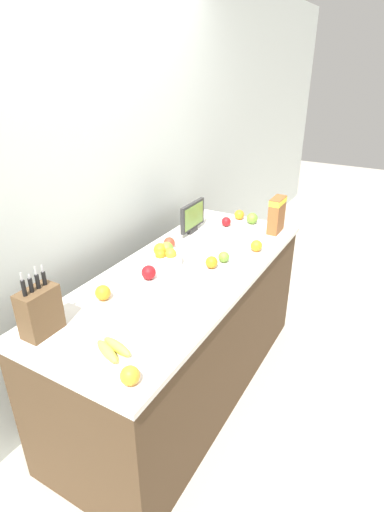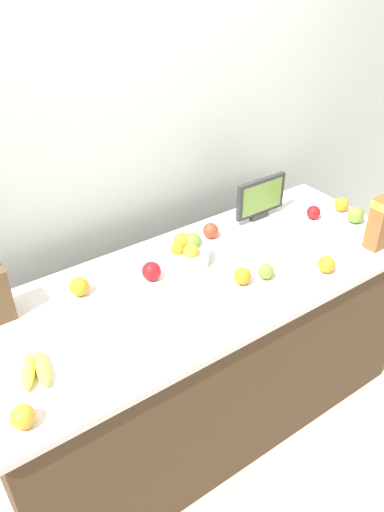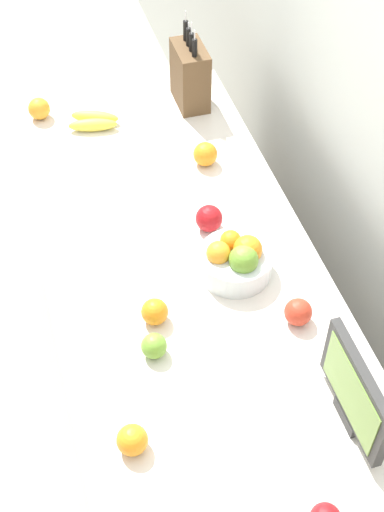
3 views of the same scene
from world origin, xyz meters
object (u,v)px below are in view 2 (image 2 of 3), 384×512
object	(u,v)px
banana_bunch	(35,370)
apple_leftmost	(211,231)
small_monitor	(261,198)
apple_rear	(355,215)
apple_middle	(266,271)
orange_near_bowl	(326,264)
orange_by_cereal	(242,276)
orange_front_center	(341,204)
apple_by_knife_block	(314,212)
apple_near_bananas	(151,271)
orange_mid_left	(23,417)
orange_back_center	(79,286)
fruit_bowl	(186,252)

from	to	relation	value
banana_bunch	apple_leftmost	distance (m)	1.04
small_monitor	apple_rear	distance (m)	0.47
apple_leftmost	apple_middle	distance (m)	0.39
apple_rear	orange_near_bowl	distance (m)	0.48
orange_by_cereal	orange_front_center	world-z (taller)	orange_front_center
apple_by_knife_block	apple_near_bananas	size ratio (longest dim) A/B	0.85
orange_near_bowl	orange_mid_left	world-z (taller)	orange_mid_left
apple_middle	orange_back_center	world-z (taller)	orange_back_center
apple_leftmost	apple_by_knife_block	distance (m)	0.55
apple_leftmost	banana_bunch	bearing A→B (deg)	-160.28
orange_back_center	orange_front_center	xyz separation A→B (m)	(1.38, -0.14, -0.00)
orange_mid_left	orange_front_center	world-z (taller)	orange_mid_left
apple_by_knife_block	orange_back_center	bearing A→B (deg)	174.86
small_monitor	apple_near_bananas	size ratio (longest dim) A/B	3.54
apple_middle	orange_back_center	distance (m)	0.76
orange_near_bowl	orange_by_cereal	bearing A→B (deg)	157.71
small_monitor	orange_back_center	world-z (taller)	small_monitor
fruit_bowl	banana_bunch	distance (m)	0.81
orange_back_center	orange_mid_left	size ratio (longest dim) A/B	1.04
banana_bunch	apple_near_bananas	distance (m)	0.63
apple_by_knife_block	orange_near_bowl	world-z (taller)	orange_near_bowl
banana_bunch	apple_middle	xyz separation A→B (m)	(0.98, -0.04, 0.01)
apple_leftmost	orange_mid_left	xyz separation A→B (m)	(-1.08, -0.52, 0.00)
small_monitor	orange_near_bowl	distance (m)	0.51
apple_near_bananas	orange_mid_left	xyz separation A→B (m)	(-0.69, -0.40, -0.00)
banana_bunch	apple_middle	distance (m)	0.98
apple_leftmost	orange_front_center	world-z (taller)	same
apple_near_bananas	orange_back_center	bearing A→B (deg)	164.97
apple_near_bananas	orange_near_bowl	distance (m)	0.74
orange_front_center	apple_rear	bearing A→B (deg)	-106.58
fruit_bowl	orange_front_center	distance (m)	0.91
apple_by_knife_block	orange_by_cereal	size ratio (longest dim) A/B	0.95
banana_bunch	fruit_bowl	bearing A→B (deg)	18.01
fruit_bowl	apple_near_bananas	distance (m)	0.19
small_monitor	apple_leftmost	size ratio (longest dim) A/B	3.86
orange_back_center	banana_bunch	bearing A→B (deg)	-134.09
apple_leftmost	orange_back_center	size ratio (longest dim) A/B	0.94
orange_front_center	apple_near_bananas	bearing A→B (deg)	176.94
orange_near_bowl	orange_by_cereal	size ratio (longest dim) A/B	1.02
apple_near_bananas	orange_by_cereal	distance (m)	0.37
apple_middle	orange_near_bowl	size ratio (longest dim) A/B	0.91
apple_rear	orange_by_cereal	bearing A→B (deg)	-175.37
fruit_bowl	banana_bunch	bearing A→B (deg)	-161.99
orange_by_cereal	orange_near_bowl	bearing A→B (deg)	-22.29
orange_by_cereal	orange_front_center	distance (m)	0.83
apple_by_knife_block	apple_middle	xyz separation A→B (m)	(-0.53, -0.24, -0.00)
apple_rear	orange_back_center	distance (m)	1.37
orange_back_center	apple_rear	bearing A→B (deg)	-10.66
orange_front_center	orange_back_center	bearing A→B (deg)	174.40
apple_by_knife_block	orange_back_center	xyz separation A→B (m)	(-1.21, 0.11, 0.01)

